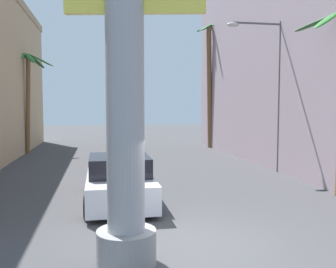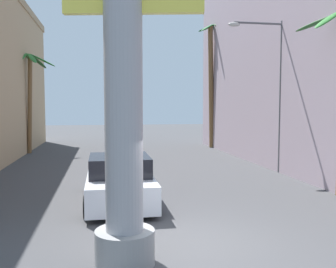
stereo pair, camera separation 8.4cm
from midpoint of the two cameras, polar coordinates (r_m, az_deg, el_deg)
ground_plane at (r=18.42m, az=-3.86°, el=-5.54°), size 89.02×89.02×0.00m
neon_sign_pole at (r=7.43m, az=-6.92°, el=16.06°), size 3.00×1.19×10.15m
street_lamp at (r=18.21m, az=15.37°, el=7.79°), size 2.70×0.28×7.06m
car_lead at (r=12.47m, az=-7.67°, el=-7.04°), size 2.17×5.02×1.56m
palm_tree_far_right at (r=28.34m, az=6.32°, el=8.74°), size 2.49×2.43×9.18m
palm_tree_far_left at (r=26.57m, az=-20.71°, el=7.22°), size 3.45×3.30×6.65m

